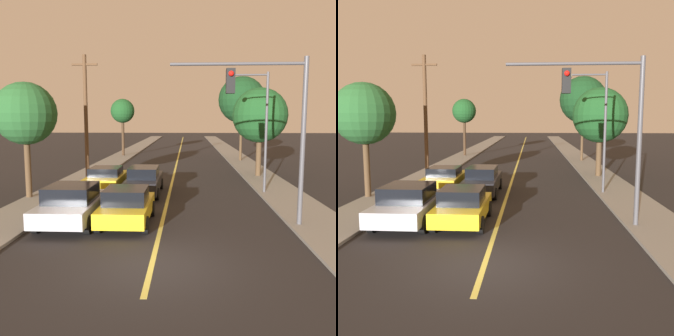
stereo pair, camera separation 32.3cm
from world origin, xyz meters
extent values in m
plane|color=black|center=(0.00, 0.00, 0.00)|extent=(200.00, 200.00, 0.00)
cube|color=black|center=(0.00, 36.00, 0.01)|extent=(9.68, 80.00, 0.01)
cube|color=#D1C14C|center=(0.00, 36.00, 0.01)|extent=(0.16, 76.00, 0.00)
cube|color=gray|center=(-6.09, 36.00, 0.06)|extent=(2.50, 80.00, 0.12)
cube|color=gray|center=(6.09, 36.00, 0.06)|extent=(2.50, 80.00, 0.12)
cube|color=gold|center=(-1.36, 4.13, 0.60)|extent=(1.80, 3.98, 0.56)
cube|color=black|center=(-1.36, 3.97, 1.17)|extent=(1.58, 1.79, 0.57)
cylinder|color=black|center=(-2.21, 5.36, 0.32)|extent=(0.22, 0.64, 0.64)
cylinder|color=black|center=(-0.50, 5.36, 0.32)|extent=(0.22, 0.64, 0.64)
cylinder|color=black|center=(-2.21, 2.89, 0.32)|extent=(0.22, 0.64, 0.64)
cylinder|color=black|center=(-0.50, 2.89, 0.32)|extent=(0.22, 0.64, 0.64)
cube|color=black|center=(-1.36, 10.01, 0.64)|extent=(1.70, 4.90, 0.65)
cube|color=black|center=(-1.36, 9.81, 1.24)|extent=(1.50, 2.21, 0.56)
cylinder|color=black|center=(-2.16, 11.53, 0.31)|extent=(0.22, 0.62, 0.62)
cylinder|color=black|center=(-0.55, 11.53, 0.31)|extent=(0.22, 0.62, 0.62)
cylinder|color=black|center=(-2.16, 8.49, 0.31)|extent=(0.22, 0.62, 0.62)
cylinder|color=black|center=(-0.55, 8.49, 0.31)|extent=(0.22, 0.62, 0.62)
cube|color=#A5A8B2|center=(-3.48, 4.15, 0.64)|extent=(1.99, 4.52, 0.60)
cube|color=black|center=(-3.48, 3.97, 1.25)|extent=(1.75, 2.03, 0.62)
cylinder|color=black|center=(-4.43, 5.55, 0.34)|extent=(0.22, 0.69, 0.69)
cylinder|color=black|center=(-2.54, 5.55, 0.34)|extent=(0.22, 0.69, 0.69)
cylinder|color=black|center=(-4.43, 2.75, 0.34)|extent=(0.22, 0.69, 0.69)
cylinder|color=black|center=(-2.54, 2.75, 0.34)|extent=(0.22, 0.69, 0.69)
cube|color=gold|center=(-3.48, 10.26, 0.68)|extent=(1.84, 4.05, 0.65)
cube|color=black|center=(-3.48, 10.09, 1.23)|extent=(1.61, 1.82, 0.45)
cylinder|color=black|center=(-4.36, 11.51, 0.35)|extent=(0.22, 0.71, 0.71)
cylinder|color=black|center=(-2.61, 11.51, 0.35)|extent=(0.22, 0.71, 0.71)
cylinder|color=black|center=(-4.36, 9.00, 0.35)|extent=(0.22, 0.71, 0.71)
cylinder|color=black|center=(-2.61, 9.00, 0.35)|extent=(0.22, 0.71, 0.71)
cylinder|color=#47474C|center=(5.24, 4.05, 3.22)|extent=(0.18, 0.18, 6.19)
cylinder|color=#47474C|center=(2.78, 4.05, 6.06)|extent=(4.92, 0.12, 0.12)
cube|color=black|center=(2.54, 4.05, 5.45)|extent=(0.32, 0.28, 0.90)
sphere|color=red|center=(2.54, 3.87, 5.70)|extent=(0.20, 0.20, 0.20)
cylinder|color=#47474C|center=(5.19, 10.35, 3.33)|extent=(0.14, 0.14, 6.41)
cylinder|color=#47474C|center=(4.20, 10.35, 6.38)|extent=(1.98, 0.09, 0.09)
sphere|color=beige|center=(3.21, 10.35, 6.33)|extent=(0.36, 0.36, 0.36)
cylinder|color=#513823|center=(-5.44, 13.52, 4.07)|extent=(0.24, 0.24, 7.91)
cube|color=#513823|center=(-5.44, 13.52, 7.43)|extent=(1.60, 0.12, 0.12)
cylinder|color=#4C3823|center=(-7.09, 8.39, 1.69)|extent=(0.30, 0.30, 3.14)
sphere|color=#235628|center=(-7.09, 8.39, 4.35)|extent=(3.11, 3.11, 3.11)
cylinder|color=#3D2B1C|center=(-6.02, 30.35, 2.07)|extent=(0.30, 0.30, 3.91)
sphere|color=#19471E|center=(-6.02, 30.35, 4.93)|extent=(2.57, 2.57, 2.57)
cylinder|color=#4C3823|center=(5.96, 16.33, 1.57)|extent=(0.37, 0.37, 2.89)
sphere|color=#19471E|center=(5.96, 16.33, 4.33)|extent=(3.78, 3.78, 3.78)
cylinder|color=#4C3823|center=(6.07, 26.11, 2.22)|extent=(0.24, 0.24, 4.20)
sphere|color=#143819|center=(6.07, 26.11, 5.86)|extent=(4.39, 4.39, 4.39)
camera|label=1|loc=(0.98, -10.00, 4.08)|focal=40.00mm
camera|label=2|loc=(1.30, -9.98, 4.08)|focal=40.00mm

